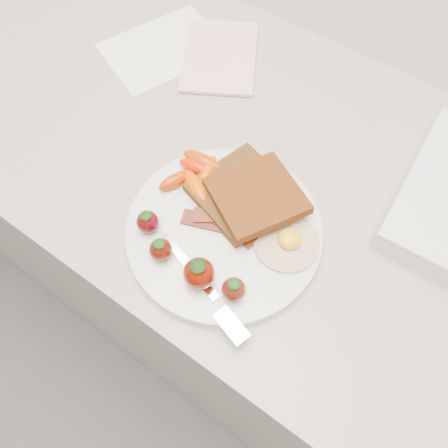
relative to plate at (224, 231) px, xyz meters
The scene contains 11 objects.
counter 0.48m from the plate, 100.57° to the left, with size 2.00×0.60×0.90m, color gray.
plate is the anchor object (origin of this frame).
toast_lower 0.06m from the plate, 99.29° to the left, with size 0.12×0.12×0.01m, color black.
toast_upper 0.07m from the plate, 75.86° to the left, with size 0.11×0.11×0.01m, color #3A1B0C.
fried_egg 0.09m from the plate, 19.44° to the left, with size 0.11×0.11×0.02m.
bacon_strips 0.02m from the plate, 137.31° to the left, with size 0.11×0.08×0.01m.
baby_carrots 0.09m from the plate, 150.78° to the left, with size 0.08×0.10×0.02m.
strawberries 0.08m from the plate, 92.66° to the right, with size 0.18×0.06×0.05m.
fork 0.10m from the plate, 67.31° to the right, with size 0.17×0.07×0.00m.
paper_sheet 0.39m from the plate, 141.17° to the left, with size 0.15×0.21×0.00m, color white.
notepad 0.35m from the plate, 126.30° to the left, with size 0.13×0.18×0.01m, color #F9BFC1.
Camera 1 is at (0.19, 1.33, 1.44)m, focal length 35.00 mm.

